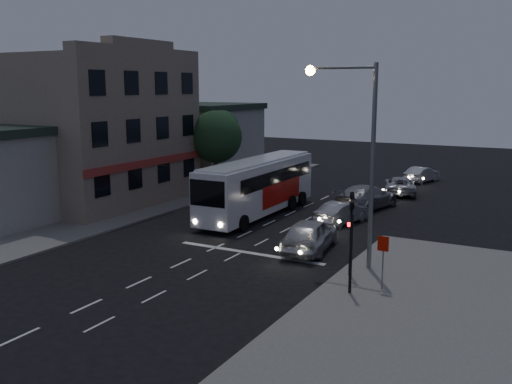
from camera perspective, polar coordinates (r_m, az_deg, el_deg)
The scene contains 17 objects.
ground at distance 27.78m, azimuth -6.29°, elevation -6.55°, with size 120.00×120.00×0.00m, color black.
sidewalk_near at distance 19.62m, azimuth 19.97°, elevation -14.44°, with size 12.00×24.00×0.12m, color slate.
sidewalk_far at distance 41.81m, azimuth -14.73°, elevation -0.93°, with size 12.00×50.00×0.12m, color slate.
road_markings at distance 29.81m, azimuth -0.61°, elevation -5.28°, with size 8.00×30.55×0.01m.
tour_bus at distance 36.10m, azimuth 0.19°, elevation 0.67°, with size 2.78×11.73×3.59m.
car_suv at distance 28.68m, azimuth 5.41°, elevation -4.25°, with size 1.96×4.88×1.66m, color silver.
car_sedan_a at distance 34.55m, azimuth 8.63°, elevation -2.05°, with size 1.41×4.05×1.34m, color #ACACAF.
car_sedan_b at distance 38.95m, azimuth 11.01°, elevation -0.47°, with size 2.29×5.63×1.63m, color #9B9B9E.
car_sedan_c at distance 44.84m, azimuth 14.21°, elevation 0.65°, with size 2.23×4.84×1.34m, color #B5B5BA.
car_extra at distance 50.94m, azimuth 16.24°, elevation 1.70°, with size 1.40×4.01×1.32m, color silver.
traffic_signal_main at distance 24.46m, azimuth 9.49°, elevation -3.12°, with size 0.25×0.35×4.10m.
traffic_signal_side at distance 22.43m, azimuth 9.52°, elevation -4.37°, with size 0.18×0.15×4.10m.
regulatory_sign at distance 23.25m, azimuth 12.58°, elevation -6.05°, with size 0.45×0.12×2.20m.
streetlight at distance 25.33m, azimuth 10.23°, elevation 4.93°, with size 3.32×0.44×9.00m.
main_building at distance 41.79m, azimuth -16.02°, elevation 6.07°, with size 10.12×12.00×11.00m.
low_building_north at distance 50.90m, azimuth -6.04°, elevation 5.15°, with size 9.40×9.40×6.50m.
street_tree at distance 43.76m, azimuth -4.03°, elevation 5.76°, with size 4.00×4.00×6.20m.
Camera 1 is at (15.25, -21.74, 8.15)m, focal length 40.00 mm.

